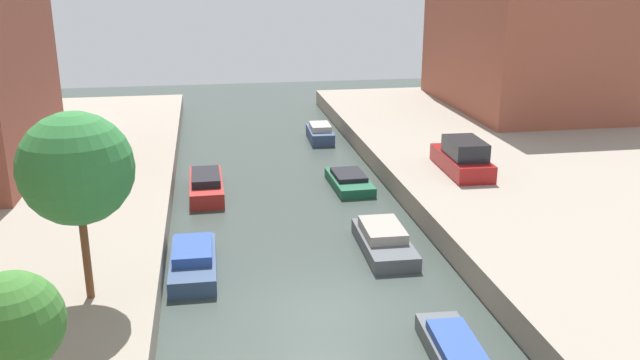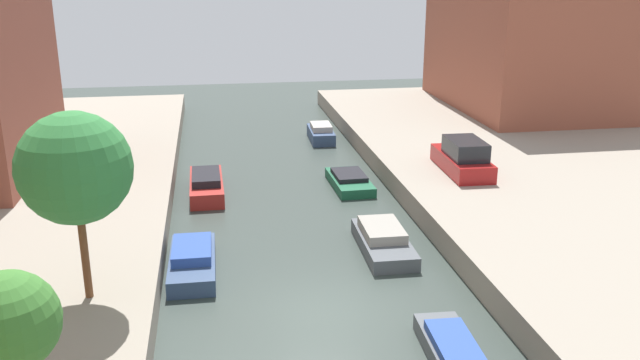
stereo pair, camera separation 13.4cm
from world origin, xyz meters
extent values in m
plane|color=#333D38|center=(0.00, 0.00, 0.00)|extent=(84.00, 84.00, 0.00)
cube|color=brown|center=(18.00, 23.99, 4.97)|extent=(10.00, 14.20, 7.94)
sphere|color=#39762D|center=(-6.86, -6.99, 4.17)|extent=(1.86, 1.86, 1.86)
cylinder|color=brown|center=(-6.86, 0.12, 2.40)|extent=(0.22, 0.22, 2.79)
sphere|color=#2F7838|center=(-6.86, 0.12, 4.89)|extent=(3.14, 3.14, 3.14)
cube|color=maroon|center=(8.24, 10.20, 1.39)|extent=(1.85, 4.46, 0.78)
cube|color=#1E2328|center=(8.24, 9.87, 2.18)|extent=(1.58, 2.47, 0.80)
cube|color=#33476B|center=(-4.02, 3.46, 0.29)|extent=(1.60, 4.12, 0.58)
cube|color=#2D4C9E|center=(-4.02, 3.63, 0.75)|extent=(1.35, 2.27, 0.35)
cube|color=maroon|center=(-3.49, 11.81, 0.35)|extent=(1.54, 4.60, 0.70)
cube|color=black|center=(-3.49, 11.66, 0.87)|extent=(1.29, 2.54, 0.35)
cube|color=#4C5156|center=(2.92, -3.60, 0.24)|extent=(1.45, 4.24, 0.48)
cube|color=#2D4C9E|center=(2.92, -3.46, 0.60)|extent=(1.17, 2.35, 0.25)
cube|color=#4C5156|center=(2.97, 4.15, 0.26)|extent=(1.77, 4.19, 0.52)
cube|color=gray|center=(2.97, 4.43, 0.71)|extent=(1.48, 2.32, 0.37)
cube|color=#195638|center=(3.27, 11.74, 0.23)|extent=(1.75, 3.83, 0.45)
cube|color=black|center=(3.27, 11.90, 0.55)|extent=(1.46, 2.12, 0.21)
cube|color=#33476B|center=(3.38, 20.77, 0.34)|extent=(1.45, 3.39, 0.68)
cube|color=#B2ADA3|center=(3.38, 20.70, 0.85)|extent=(1.20, 1.88, 0.34)
camera|label=1|loc=(-3.28, -18.28, 10.19)|focal=37.88mm
camera|label=2|loc=(-3.15, -18.30, 10.19)|focal=37.88mm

